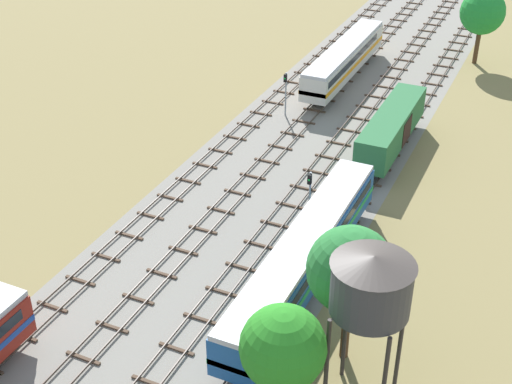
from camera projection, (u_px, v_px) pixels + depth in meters
name	position (u px, v px, depth m)	size (l,w,h in m)	color
ground_plane	(305.00, 150.00, 65.12)	(480.00, 480.00, 0.00)	olive
ballast_bed	(305.00, 150.00, 65.11)	(18.03, 176.00, 0.01)	gray
track_far_left	(242.00, 131.00, 68.34)	(2.40, 126.00, 0.29)	#47382D
track_left	(286.00, 140.00, 66.66)	(2.40, 126.00, 0.29)	#47382D
track_centre_left	(333.00, 149.00, 64.99)	(2.40, 126.00, 0.29)	#47382D
track_centre	(383.00, 160.00, 63.31)	(2.40, 126.00, 0.29)	#47382D
passenger_coach_centre_near	(304.00, 254.00, 46.88)	(2.96, 22.00, 3.80)	#194C8C
freight_boxcar_centre_mid	(392.00, 127.00, 63.76)	(2.87, 14.00, 3.60)	#286638
diesel_railcar_left_midfar	(344.00, 58.00, 78.29)	(2.96, 20.50, 3.80)	beige
water_tower	(371.00, 285.00, 35.21)	(4.32, 4.32, 9.99)	#2D2826
signal_post_nearest	(286.00, 88.00, 70.14)	(0.28, 0.47, 4.55)	gray
signal_post_near	(310.00, 192.00, 52.98)	(0.28, 0.47, 4.65)	gray
lineside_tree_0	(351.00, 270.00, 39.17)	(5.02, 5.02, 8.96)	#4C331E
lineside_tree_3	(483.00, 12.00, 81.07)	(5.16, 5.16, 8.75)	#4C331E
lineside_tree_4	(283.00, 348.00, 35.67)	(4.50, 4.50, 7.48)	#4C331E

